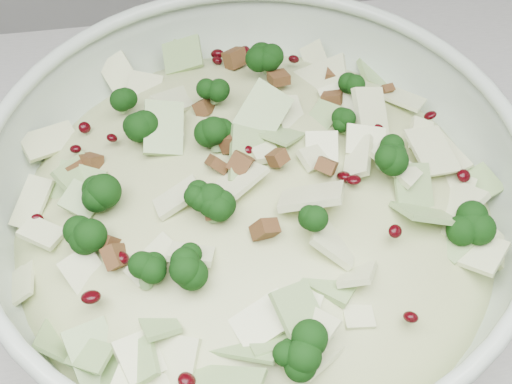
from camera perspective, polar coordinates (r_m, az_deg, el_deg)
mixing_bowl at (r=0.54m, az=-0.07°, el=-2.67°), size 0.44×0.44×0.16m
salad at (r=0.52m, az=-0.08°, el=-1.05°), size 0.42×0.42×0.16m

